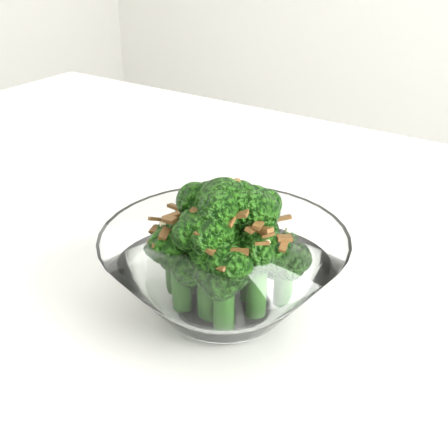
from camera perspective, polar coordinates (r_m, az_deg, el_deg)
The scene contains 2 objects.
table at distance 0.72m, azimuth -3.49°, elevation -4.23°, with size 1.22×0.83×0.75m.
broccoli_dish at distance 0.51m, azimuth -0.08°, elevation -3.65°, with size 0.20×0.20×0.12m.
Camera 1 is at (0.48, -0.49, 1.06)m, focal length 50.00 mm.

